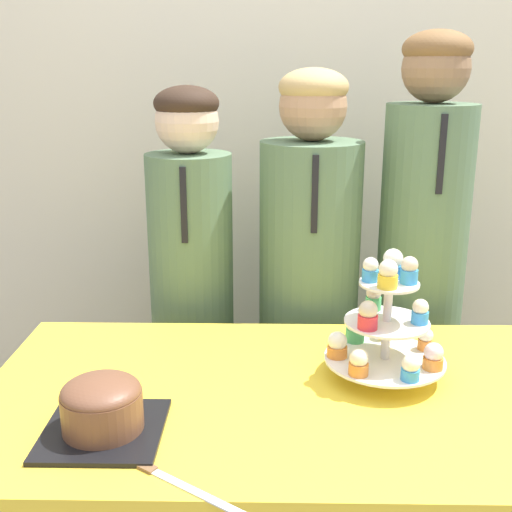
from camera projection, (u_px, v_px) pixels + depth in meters
name	position (u px, v px, depth m)	size (l,w,h in m)	color
wall_back	(292.00, 97.00, 2.34)	(9.00, 0.06, 2.70)	beige
round_cake	(102.00, 407.00, 1.25)	(0.24, 0.24, 0.12)	black
cake_knife	(158.00, 474.00, 1.14)	(0.26, 0.19, 0.01)	silver
cupcake_stand	(385.00, 324.00, 1.46)	(0.28, 0.28, 0.30)	silver
student_0	(193.00, 317.00, 2.06)	(0.26, 0.27, 1.41)	#567556
student_1	(308.00, 315.00, 2.05)	(0.31, 0.32, 1.46)	#567556
student_2	(418.00, 296.00, 2.02)	(0.27, 0.27, 1.56)	#567556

